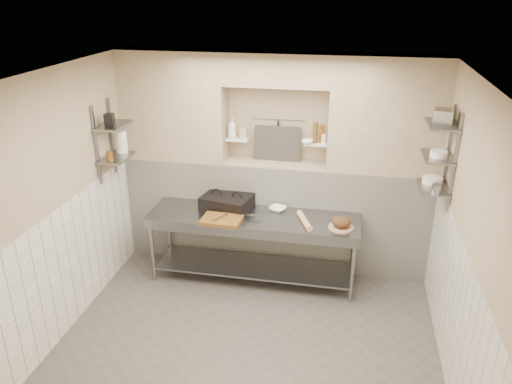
% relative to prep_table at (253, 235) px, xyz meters
% --- Properties ---
extents(floor, '(4.00, 3.90, 0.10)m').
position_rel_prep_table_xyz_m(floor, '(0.18, -1.18, -0.69)').
color(floor, '#514C47').
rests_on(floor, ground).
extents(ceiling, '(4.00, 3.90, 0.10)m').
position_rel_prep_table_xyz_m(ceiling, '(0.18, -1.18, 2.21)').
color(ceiling, silver).
rests_on(ceiling, ground).
extents(wall_left, '(0.10, 3.90, 2.80)m').
position_rel_prep_table_xyz_m(wall_left, '(-1.87, -1.18, 0.76)').
color(wall_left, tan).
rests_on(wall_left, ground).
extents(wall_right, '(0.10, 3.90, 2.80)m').
position_rel_prep_table_xyz_m(wall_right, '(2.23, -1.18, 0.76)').
color(wall_right, tan).
rests_on(wall_right, ground).
extents(wall_back, '(4.00, 0.10, 2.80)m').
position_rel_prep_table_xyz_m(wall_back, '(0.18, 0.82, 0.76)').
color(wall_back, tan).
rests_on(wall_back, ground).
extents(wall_front, '(4.00, 0.10, 2.80)m').
position_rel_prep_table_xyz_m(wall_front, '(0.18, -3.18, 0.76)').
color(wall_front, tan).
rests_on(wall_front, ground).
extents(backwall_lower, '(4.00, 0.40, 1.40)m').
position_rel_prep_table_xyz_m(backwall_lower, '(0.18, 0.57, 0.06)').
color(backwall_lower, white).
rests_on(backwall_lower, floor).
extents(alcove_sill, '(1.30, 0.40, 0.02)m').
position_rel_prep_table_xyz_m(alcove_sill, '(0.18, 0.57, 0.77)').
color(alcove_sill, tan).
rests_on(alcove_sill, backwall_lower).
extents(backwall_pillar_left, '(1.35, 0.40, 1.40)m').
position_rel_prep_table_xyz_m(backwall_pillar_left, '(-1.14, 0.57, 1.46)').
color(backwall_pillar_left, tan).
rests_on(backwall_pillar_left, backwall_lower).
extents(backwall_pillar_right, '(1.35, 0.40, 1.40)m').
position_rel_prep_table_xyz_m(backwall_pillar_right, '(1.51, 0.57, 1.46)').
color(backwall_pillar_right, tan).
rests_on(backwall_pillar_right, backwall_lower).
extents(backwall_header, '(1.30, 0.40, 0.40)m').
position_rel_prep_table_xyz_m(backwall_header, '(0.18, 0.57, 1.96)').
color(backwall_header, tan).
rests_on(backwall_header, backwall_lower).
extents(wainscot_left, '(0.02, 3.90, 1.40)m').
position_rel_prep_table_xyz_m(wainscot_left, '(-1.81, -1.18, 0.06)').
color(wainscot_left, white).
rests_on(wainscot_left, floor).
extents(wainscot_right, '(0.02, 3.90, 1.40)m').
position_rel_prep_table_xyz_m(wainscot_right, '(2.17, -1.18, 0.06)').
color(wainscot_right, white).
rests_on(wainscot_right, floor).
extents(alcove_shelf_left, '(0.28, 0.16, 0.02)m').
position_rel_prep_table_xyz_m(alcove_shelf_left, '(-0.32, 0.57, 1.06)').
color(alcove_shelf_left, white).
rests_on(alcove_shelf_left, backwall_lower).
extents(alcove_shelf_right, '(0.28, 0.16, 0.02)m').
position_rel_prep_table_xyz_m(alcove_shelf_right, '(0.68, 0.57, 1.06)').
color(alcove_shelf_right, white).
rests_on(alcove_shelf_right, backwall_lower).
extents(utensil_rail, '(0.70, 0.02, 0.02)m').
position_rel_prep_table_xyz_m(utensil_rail, '(0.18, 0.74, 1.31)').
color(utensil_rail, gray).
rests_on(utensil_rail, wall_back).
extents(hanging_steel, '(0.02, 0.02, 0.30)m').
position_rel_prep_table_xyz_m(hanging_steel, '(0.18, 0.72, 1.14)').
color(hanging_steel, black).
rests_on(hanging_steel, utensil_rail).
extents(splash_panel, '(0.60, 0.08, 0.45)m').
position_rel_prep_table_xyz_m(splash_panel, '(0.18, 0.67, 1.00)').
color(splash_panel, '#383330').
rests_on(splash_panel, alcove_sill).
extents(shelf_rail_left_a, '(0.03, 0.03, 0.95)m').
position_rel_prep_table_xyz_m(shelf_rail_left_a, '(-1.79, 0.07, 1.16)').
color(shelf_rail_left_a, slate).
rests_on(shelf_rail_left_a, wall_left).
extents(shelf_rail_left_b, '(0.03, 0.03, 0.95)m').
position_rel_prep_table_xyz_m(shelf_rail_left_b, '(-1.79, -0.33, 1.16)').
color(shelf_rail_left_b, slate).
rests_on(shelf_rail_left_b, wall_left).
extents(wall_shelf_left_lower, '(0.30, 0.50, 0.02)m').
position_rel_prep_table_xyz_m(wall_shelf_left_lower, '(-1.66, -0.13, 0.96)').
color(wall_shelf_left_lower, slate).
rests_on(wall_shelf_left_lower, wall_left).
extents(wall_shelf_left_upper, '(0.30, 0.50, 0.03)m').
position_rel_prep_table_xyz_m(wall_shelf_left_upper, '(-1.66, -0.13, 1.36)').
color(wall_shelf_left_upper, slate).
rests_on(wall_shelf_left_upper, wall_left).
extents(shelf_rail_right_a, '(0.03, 0.03, 1.05)m').
position_rel_prep_table_xyz_m(shelf_rail_right_a, '(2.16, 0.07, 1.21)').
color(shelf_rail_right_a, slate).
rests_on(shelf_rail_right_a, wall_right).
extents(shelf_rail_right_b, '(0.03, 0.03, 1.05)m').
position_rel_prep_table_xyz_m(shelf_rail_right_b, '(2.16, -0.33, 1.21)').
color(shelf_rail_right_b, slate).
rests_on(shelf_rail_right_b, wall_right).
extents(wall_shelf_right_lower, '(0.30, 0.50, 0.02)m').
position_rel_prep_table_xyz_m(wall_shelf_right_lower, '(2.02, -0.13, 0.86)').
color(wall_shelf_right_lower, slate).
rests_on(wall_shelf_right_lower, wall_right).
extents(wall_shelf_right_mid, '(0.30, 0.50, 0.02)m').
position_rel_prep_table_xyz_m(wall_shelf_right_mid, '(2.02, -0.13, 1.21)').
color(wall_shelf_right_mid, slate).
rests_on(wall_shelf_right_mid, wall_right).
extents(wall_shelf_right_upper, '(0.30, 0.50, 0.03)m').
position_rel_prep_table_xyz_m(wall_shelf_right_upper, '(2.02, -0.13, 1.56)').
color(wall_shelf_right_upper, slate).
rests_on(wall_shelf_right_upper, wall_right).
extents(prep_table, '(2.60, 0.70, 0.90)m').
position_rel_prep_table_xyz_m(prep_table, '(0.00, 0.00, 0.00)').
color(prep_table, gray).
rests_on(prep_table, floor).
extents(panini_press, '(0.67, 0.54, 0.16)m').
position_rel_prep_table_xyz_m(panini_press, '(-0.38, 0.19, 0.34)').
color(panini_press, black).
rests_on(panini_press, prep_table).
extents(cutting_board, '(0.49, 0.35, 0.04)m').
position_rel_prep_table_xyz_m(cutting_board, '(-0.34, -0.21, 0.28)').
color(cutting_board, brown).
rests_on(cutting_board, prep_table).
extents(knife_blade, '(0.28, 0.05, 0.01)m').
position_rel_prep_table_xyz_m(knife_blade, '(-0.02, -0.06, 0.31)').
color(knife_blade, gray).
rests_on(knife_blade, cutting_board).
extents(tongs, '(0.14, 0.22, 0.02)m').
position_rel_prep_table_xyz_m(tongs, '(-0.36, -0.21, 0.31)').
color(tongs, gray).
rests_on(tongs, cutting_board).
extents(mixing_bowl, '(0.26, 0.26, 0.05)m').
position_rel_prep_table_xyz_m(mixing_bowl, '(0.27, 0.22, 0.28)').
color(mixing_bowl, white).
rests_on(mixing_bowl, prep_table).
extents(rolling_pin, '(0.24, 0.46, 0.07)m').
position_rel_prep_table_xyz_m(rolling_pin, '(0.63, -0.07, 0.29)').
color(rolling_pin, '#DFB586').
rests_on(rolling_pin, prep_table).
extents(bread_board, '(0.29, 0.29, 0.02)m').
position_rel_prep_table_xyz_m(bread_board, '(1.07, -0.11, 0.27)').
color(bread_board, '#DFB586').
rests_on(bread_board, prep_table).
extents(bread_loaf, '(0.22, 0.22, 0.13)m').
position_rel_prep_table_xyz_m(bread_loaf, '(1.07, -0.11, 0.34)').
color(bread_loaf, '#4C2D19').
rests_on(bread_loaf, bread_board).
extents(bottle_soap, '(0.13, 0.13, 0.27)m').
position_rel_prep_table_xyz_m(bottle_soap, '(-0.38, 0.54, 1.20)').
color(bottle_soap, white).
rests_on(bottle_soap, alcove_shelf_left).
extents(jar_alcove, '(0.09, 0.09, 0.13)m').
position_rel_prep_table_xyz_m(jar_alcove, '(-0.24, 0.57, 1.14)').
color(jar_alcove, tan).
rests_on(jar_alcove, alcove_shelf_left).
extents(bowl_alcove, '(0.17, 0.17, 0.05)m').
position_rel_prep_table_xyz_m(bowl_alcove, '(0.58, 0.51, 1.09)').
color(bowl_alcove, white).
rests_on(bowl_alcove, alcove_shelf_right).
extents(condiment_a, '(0.06, 0.06, 0.23)m').
position_rel_prep_table_xyz_m(condiment_a, '(0.75, 0.58, 1.18)').
color(condiment_a, '#5D3A11').
rests_on(condiment_a, alcove_shelf_right).
extents(condiment_b, '(0.06, 0.06, 0.26)m').
position_rel_prep_table_xyz_m(condiment_b, '(0.67, 0.57, 1.20)').
color(condiment_b, '#5D3A11').
rests_on(condiment_b, alcove_shelf_right).
extents(condiment_c, '(0.07, 0.07, 0.12)m').
position_rel_prep_table_xyz_m(condiment_c, '(0.77, 0.58, 1.13)').
color(condiment_c, white).
rests_on(condiment_c, alcove_shelf_right).
extents(jug_left, '(0.14, 0.14, 0.27)m').
position_rel_prep_table_xyz_m(jug_left, '(-1.66, 0.04, 1.11)').
color(jug_left, white).
rests_on(jug_left, wall_shelf_left_lower).
extents(jar_left, '(0.08, 0.08, 0.12)m').
position_rel_prep_table_xyz_m(jar_left, '(-1.66, -0.30, 1.03)').
color(jar_left, '#5D3A11').
rests_on(jar_left, wall_shelf_left_lower).
extents(box_left_upper, '(0.12, 0.12, 0.14)m').
position_rel_prep_table_xyz_m(box_left_upper, '(-1.66, -0.20, 1.44)').
color(box_left_upper, black).
rests_on(box_left_upper, wall_shelf_left_upper).
extents(bowl_right, '(0.22, 0.22, 0.07)m').
position_rel_prep_table_xyz_m(bowl_right, '(2.02, -0.03, 0.90)').
color(bowl_right, white).
rests_on(bowl_right, wall_shelf_right_lower).
extents(canister_right, '(0.10, 0.10, 0.10)m').
position_rel_prep_table_xyz_m(canister_right, '(2.02, -0.33, 0.92)').
color(canister_right, gray).
rests_on(canister_right, wall_shelf_right_lower).
extents(bowl_right_mid, '(0.18, 0.18, 0.07)m').
position_rel_prep_table_xyz_m(bowl_right_mid, '(2.02, -0.17, 1.25)').
color(bowl_right_mid, white).
rests_on(bowl_right_mid, wall_shelf_right_mid).
extents(basket_right, '(0.23, 0.26, 0.15)m').
position_rel_prep_table_xyz_m(basket_right, '(2.02, -0.13, 1.64)').
color(basket_right, gray).
rests_on(basket_right, wall_shelf_right_upper).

